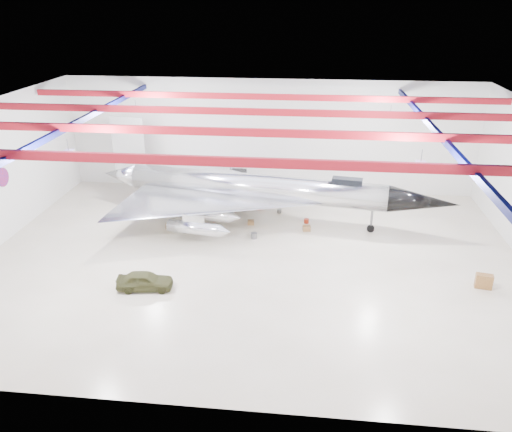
# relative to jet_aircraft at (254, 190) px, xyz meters

# --- Properties ---
(floor) EXTENTS (40.00, 40.00, 0.00)m
(floor) POSITION_rel_jet_aircraft_xyz_m (0.57, -7.13, -2.78)
(floor) COLOR #BAAE93
(floor) RESTS_ON ground
(wall_back) EXTENTS (40.00, 0.00, 40.00)m
(wall_back) POSITION_rel_jet_aircraft_xyz_m (0.57, 7.87, 2.72)
(wall_back) COLOR silver
(wall_back) RESTS_ON floor
(ceiling) EXTENTS (40.00, 40.00, 0.00)m
(ceiling) POSITION_rel_jet_aircraft_xyz_m (0.57, -7.13, 8.22)
(ceiling) COLOR #0A0F38
(ceiling) RESTS_ON wall_back
(ceiling_structure) EXTENTS (39.50, 29.50, 1.08)m
(ceiling_structure) POSITION_rel_jet_aircraft_xyz_m (0.57, -7.13, 7.55)
(ceiling_structure) COLOR maroon
(ceiling_structure) RESTS_ON ceiling
(wall_roundel) EXTENTS (0.10, 1.50, 1.50)m
(wall_roundel) POSITION_rel_jet_aircraft_xyz_m (-19.37, -5.13, 2.22)
(wall_roundel) COLOR #B21414
(wall_roundel) RESTS_ON wall_left
(jet_aircraft) EXTENTS (30.99, 20.12, 8.47)m
(jet_aircraft) POSITION_rel_jet_aircraft_xyz_m (0.00, 0.00, 0.00)
(jet_aircraft) COLOR silver
(jet_aircraft) RESTS_ON floor
(jeep) EXTENTS (3.88, 1.95, 1.27)m
(jeep) POSITION_rel_jet_aircraft_xyz_m (-6.02, -12.14, -2.14)
(jeep) COLOR #3B3C1E
(jeep) RESTS_ON floor
(desk) EXTENTS (1.17, 0.75, 1.00)m
(desk) POSITION_rel_jet_aircraft_xyz_m (16.58, -9.54, -2.28)
(desk) COLOR brown
(desk) RESTS_ON floor
(crate_ply) EXTENTS (0.63, 0.54, 0.39)m
(crate_ply) POSITION_rel_jet_aircraft_xyz_m (-7.03, -2.52, -2.58)
(crate_ply) COLOR olive
(crate_ply) RESTS_ON floor
(toolbox_red) EXTENTS (0.47, 0.43, 0.28)m
(toolbox_red) POSITION_rel_jet_aircraft_xyz_m (0.22, 2.39, -2.64)
(toolbox_red) COLOR maroon
(toolbox_red) RESTS_ON floor
(engine_drum) EXTENTS (0.62, 0.62, 0.47)m
(engine_drum) POSITION_rel_jet_aircraft_xyz_m (0.37, -3.70, -2.54)
(engine_drum) COLOR #59595B
(engine_drum) RESTS_ON floor
(parts_bin) EXTENTS (0.69, 0.58, 0.44)m
(parts_bin) POSITION_rel_jet_aircraft_xyz_m (4.61, -1.79, -2.56)
(parts_bin) COLOR olive
(parts_bin) RESTS_ON floor
(crate_small) EXTENTS (0.44, 0.41, 0.25)m
(crate_small) POSITION_rel_jet_aircraft_xyz_m (-5.32, -1.27, -2.65)
(crate_small) COLOR #59595B
(crate_small) RESTS_ON floor
(tool_chest) EXTENTS (0.56, 0.56, 0.39)m
(tool_chest) POSITION_rel_jet_aircraft_xyz_m (4.57, -0.24, -2.59)
(tool_chest) COLOR maroon
(tool_chest) RESTS_ON floor
(oil_barrel) EXTENTS (0.62, 0.52, 0.40)m
(oil_barrel) POSITION_rel_jet_aircraft_xyz_m (-0.19, -1.07, -2.58)
(oil_barrel) COLOR olive
(oil_barrel) RESTS_ON floor
(spares_box) EXTENTS (0.47, 0.47, 0.36)m
(spares_box) POSITION_rel_jet_aircraft_xyz_m (2.08, 1.73, -2.60)
(spares_box) COLOR #59595B
(spares_box) RESTS_ON floor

